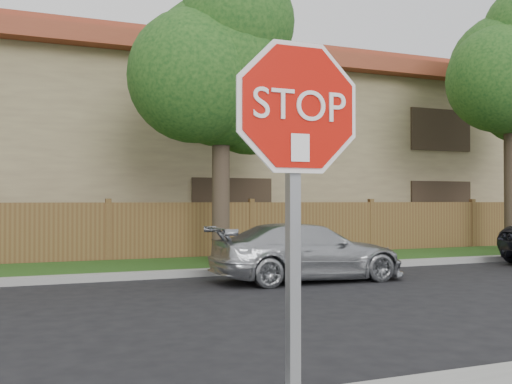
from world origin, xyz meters
name	(u,v)px	position (x,y,z in m)	size (l,w,h in m)	color
far_curb	(132,276)	(0.00, 8.15, 0.07)	(70.00, 0.30, 0.15)	gray
grass_strip	(118,268)	(0.00, 9.80, 0.06)	(70.00, 3.00, 0.12)	#1E4714
fence	(108,233)	(0.00, 11.40, 0.80)	(70.00, 0.12, 1.60)	brown
apartment_building	(84,146)	(0.00, 17.00, 3.53)	(35.20, 9.20, 7.20)	#857252
tree_mid	(223,71)	(2.52, 9.57, 4.87)	(4.80, 3.90, 7.35)	#382B21
stop_sign	(297,167)	(-0.91, -1.48, 1.83)	(1.01, 0.13, 2.55)	gray
sedan_right	(308,252)	(3.31, 6.57, 0.59)	(1.65, 4.07, 1.18)	#AFB2B7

